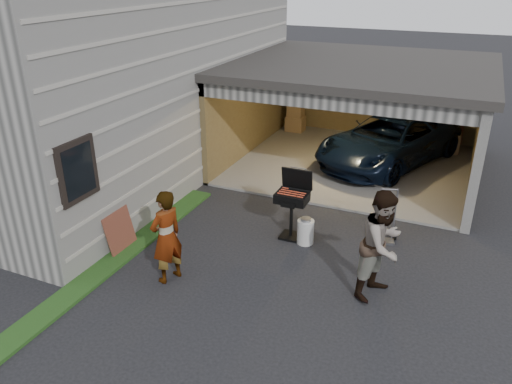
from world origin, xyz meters
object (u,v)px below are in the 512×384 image
plywood_panel (120,232)px  bbq_grill (292,199)px  propane_tank (305,232)px  man (382,245)px  minivan (389,142)px  hand_truck (385,231)px  woman (166,237)px

plywood_panel → bbq_grill: bearing=32.7°
propane_tank → plywood_panel: 3.73m
man → bbq_grill: man is taller
minivan → plywood_panel: bearing=-97.7°
man → propane_tank: size_ratio=3.78×
man → plywood_panel: bearing=118.3°
man → bbq_grill: (-2.06, 1.28, -0.11)m
bbq_grill → hand_truck: bbq_grill is taller
woman → bbq_grill: woman is taller
minivan → bbq_grill: bbq_grill is taller
bbq_grill → plywood_panel: bearing=-147.3°
man → plywood_panel: (-5.00, -0.61, -0.56)m
propane_tank → woman: bearing=-129.7°
minivan → bbq_grill: size_ratio=3.32×
bbq_grill → propane_tank: bbq_grill is taller
bbq_grill → hand_truck: (1.83, 0.62, -0.64)m
bbq_grill → woman: bearing=-122.3°
man → bbq_grill: 2.43m
man → hand_truck: man is taller
woman → hand_truck: (3.33, 3.00, -0.66)m
woman → bbq_grill: 2.81m
propane_tank → hand_truck: size_ratio=0.44×
propane_tank → minivan: bearing=82.0°
woman → man: (3.56, 1.09, 0.09)m
propane_tank → man: bearing=-33.7°
woman → propane_tank: size_ratio=3.42×
minivan → hand_truck: (0.75, -4.40, -0.45)m
plywood_panel → propane_tank: bearing=27.9°
woman → bbq_grill: bearing=166.5°
hand_truck → minivan: bearing=82.3°
hand_truck → woman: bearing=-155.5°
woman → plywood_panel: 1.59m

